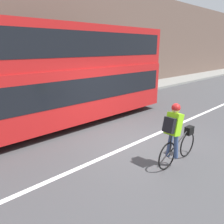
# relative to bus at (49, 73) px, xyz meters

# --- Properties ---
(ground_plane) EXTENTS (80.00, 80.00, 0.00)m
(ground_plane) POSITION_rel_bus_xyz_m (1.10, -3.16, -2.06)
(ground_plane) COLOR #424244
(road_center_line) EXTENTS (50.00, 0.14, 0.01)m
(road_center_line) POSITION_rel_bus_xyz_m (1.10, -3.19, -2.05)
(road_center_line) COLOR silver
(road_center_line) RESTS_ON ground_plane
(sidewalk_curb) EXTENTS (60.00, 2.40, 0.16)m
(sidewalk_curb) POSITION_rel_bus_xyz_m (1.10, 2.90, -1.98)
(sidewalk_curb) COLOR gray
(sidewalk_curb) RESTS_ON ground_plane
(building_facade) EXTENTS (60.00, 0.30, 6.84)m
(building_facade) POSITION_rel_bus_xyz_m (1.10, 4.25, 1.36)
(building_facade) COLOR brown
(building_facade) RESTS_ON ground_plane
(bus) EXTENTS (10.03, 2.46, 3.71)m
(bus) POSITION_rel_bus_xyz_m (0.00, 0.00, 0.00)
(bus) COLOR black
(bus) RESTS_ON ground_plane
(cyclist_on_bike) EXTENTS (1.70, 0.32, 1.66)m
(cyclist_on_bike) POSITION_rel_bus_xyz_m (0.86, -4.73, -1.17)
(cyclist_on_bike) COLOR black
(cyclist_on_bike) RESTS_ON ground_plane
(street_sign_post) EXTENTS (0.36, 0.09, 2.63)m
(street_sign_post) POSITION_rel_bus_xyz_m (0.06, 2.78, -0.43)
(street_sign_post) COLOR #59595B
(street_sign_post) RESTS_ON sidewalk_curb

